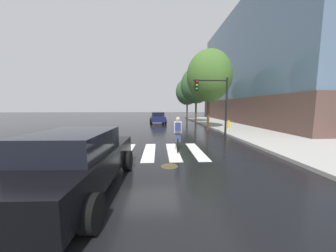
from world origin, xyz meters
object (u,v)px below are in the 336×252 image
Objects in this scene: street_tree_near at (209,76)px; cyclist at (178,134)px; street_tree_far at (187,92)px; traffic_light_near at (215,97)px; manhole_cover at (169,166)px; sedan_mid at (158,117)px; sedan_near at (77,161)px; fire_hydrant at (229,124)px; street_tree_mid at (196,86)px.

cyclist is at bearing -115.94° from street_tree_near.
cyclist is 0.24× the size of street_tree_far.
street_tree_far reaches higher than traffic_light_near.
manhole_cover is at bearing -100.97° from street_tree_far.
cyclist is 9.58m from street_tree_near.
cyclist is at bearing -85.69° from sedan_mid.
sedan_near reaches higher than sedan_mid.
fire_hydrant is at bearing -83.20° from street_tree_far.
street_tree_mid is at bearing 74.34° from cyclist.
street_tree_mid is (1.03, 10.83, 2.09)m from traffic_light_near.
cyclist reaches higher than manhole_cover.
traffic_light_near is 17.74m from street_tree_far.
fire_hydrant is (6.20, 9.61, 0.53)m from manhole_cover.
fire_hydrant is at bearing 52.66° from sedan_near.
fire_hydrant is (8.68, 11.38, -0.29)m from sedan_near.
traffic_light_near is (3.58, 5.85, 2.86)m from manhole_cover.
street_tree_near is at bearing -53.23° from sedan_mid.
fire_hydrant is 4.87m from street_tree_near.
street_tree_mid reaches higher than cyclist.
manhole_cover is at bearing -122.84° from fire_hydrant.
street_tree_mid is (0.27, 6.64, -0.07)m from street_tree_near.
cyclist reaches higher than sedan_near.
sedan_mid is (-0.51, 16.53, 0.76)m from manhole_cover.
street_tree_near is at bearing 79.67° from traffic_light_near.
street_tree_far is at bearing 79.35° from cyclist.
fire_hydrant is (2.63, 3.76, -2.33)m from traffic_light_near.
sedan_mid is at bearing 134.12° from fire_hydrant.
street_tree_mid is (-1.60, 7.07, 4.41)m from fire_hydrant.
sedan_near is at bearing -127.34° from fire_hydrant.
fire_hydrant is 14.57m from street_tree_far.
street_tree_near is (6.82, 11.81, 4.19)m from sedan_near.
street_tree_far reaches higher than cyclist.
street_tree_far is (4.55, 23.47, 4.71)m from manhole_cover.
street_tree_mid is at bearing -89.54° from street_tree_far.
street_tree_mid is at bearing 74.57° from manhole_cover.
sedan_near is 9.95m from traffic_light_near.
traffic_light_near is 0.60× the size of street_tree_far.
traffic_light_near is 11.08m from street_tree_mid.
traffic_light_near is 0.57× the size of street_tree_mid.
street_tree_near is 1.06× the size of street_tree_far.
street_tree_far reaches higher than manhole_cover.
street_tree_mid is at bearing 102.73° from fire_hydrant.
sedan_mid is 9.46m from street_tree_far.
sedan_mid is at bearing 83.85° from sedan_near.
cyclist is (0.57, 2.29, 0.84)m from manhole_cover.
traffic_light_near reaches higher than sedan_mid.
sedan_near is 1.11× the size of traffic_light_near.
sedan_mid is 5.62× the size of fire_hydrant.
fire_hydrant is at bearing 52.42° from cyclist.
street_tree_mid reaches higher than sedan_mid.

